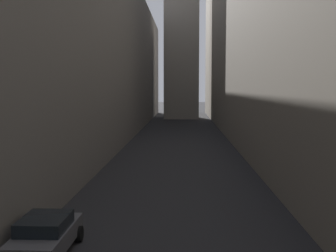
# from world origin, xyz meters

# --- Properties ---
(ground_plane) EXTENTS (264.00, 264.00, 0.00)m
(ground_plane) POSITION_xyz_m (0.00, 48.00, 0.00)
(ground_plane) COLOR #232326
(building_block_left) EXTENTS (11.03, 108.00, 19.31)m
(building_block_left) POSITION_xyz_m (-11.02, 50.00, 9.66)
(building_block_left) COLOR slate
(building_block_left) RESTS_ON ground
(building_block_right) EXTENTS (10.13, 108.00, 25.81)m
(building_block_right) POSITION_xyz_m (10.57, 50.00, 12.91)
(building_block_right) COLOR gray
(building_block_right) RESTS_ON ground
(parked_car_left_third) EXTENTS (1.91, 4.02, 1.41)m
(parked_car_left_third) POSITION_xyz_m (-4.40, 17.19, 0.74)
(parked_car_left_third) COLOR #4C4C51
(parked_car_left_third) RESTS_ON ground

